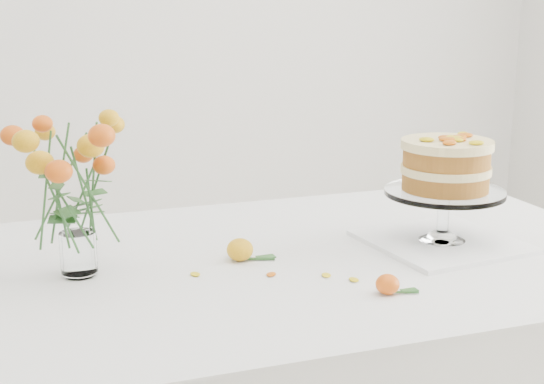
# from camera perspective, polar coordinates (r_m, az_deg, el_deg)

# --- Properties ---
(table) EXTENTS (1.43, 0.93, 0.76)m
(table) POSITION_cam_1_polar(r_m,az_deg,el_deg) (1.64, 2.76, -7.35)
(table) COLOR tan
(table) RESTS_ON ground
(napkin) EXTENTS (0.34, 0.34, 0.01)m
(napkin) POSITION_cam_1_polar(r_m,az_deg,el_deg) (1.72, 12.66, -3.68)
(napkin) COLOR white
(napkin) RESTS_ON table
(cake_stand) EXTENTS (0.26, 0.26, 0.23)m
(cake_stand) POSITION_cam_1_polar(r_m,az_deg,el_deg) (1.68, 12.95, 1.59)
(cake_stand) COLOR white
(cake_stand) RESTS_ON napkin
(rose_vase) EXTENTS (0.28, 0.28, 0.35)m
(rose_vase) POSITION_cam_1_polar(r_m,az_deg,el_deg) (1.48, -14.73, 1.46)
(rose_vase) COLOR white
(rose_vase) RESTS_ON table
(loose_rose_near) EXTENTS (0.10, 0.06, 0.05)m
(loose_rose_near) POSITION_cam_1_polar(r_m,az_deg,el_deg) (1.57, -2.41, -4.37)
(loose_rose_near) COLOR #ECA414
(loose_rose_near) RESTS_ON table
(loose_rose_far) EXTENTS (0.08, 0.05, 0.04)m
(loose_rose_far) POSITION_cam_1_polar(r_m,az_deg,el_deg) (1.41, 8.71, -6.89)
(loose_rose_far) COLOR #DD540A
(loose_rose_far) RESTS_ON table
(stray_petal_a) EXTENTS (0.03, 0.02, 0.00)m
(stray_petal_a) POSITION_cam_1_polar(r_m,az_deg,el_deg) (1.49, -0.06, -6.23)
(stray_petal_a) COLOR #DBBE0D
(stray_petal_a) RESTS_ON table
(stray_petal_b) EXTENTS (0.03, 0.02, 0.00)m
(stray_petal_b) POSITION_cam_1_polar(r_m,az_deg,el_deg) (1.49, 4.11, -6.28)
(stray_petal_b) COLOR #DBBE0D
(stray_petal_b) RESTS_ON table
(stray_petal_c) EXTENTS (0.03, 0.02, 0.00)m
(stray_petal_c) POSITION_cam_1_polar(r_m,az_deg,el_deg) (1.47, 6.18, -6.59)
(stray_petal_c) COLOR #DBBE0D
(stray_petal_c) RESTS_ON table
(stray_petal_d) EXTENTS (0.03, 0.02, 0.00)m
(stray_petal_d) POSITION_cam_1_polar(r_m,az_deg,el_deg) (1.50, -5.80, -6.19)
(stray_petal_d) COLOR #DBBE0D
(stray_petal_d) RESTS_ON table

